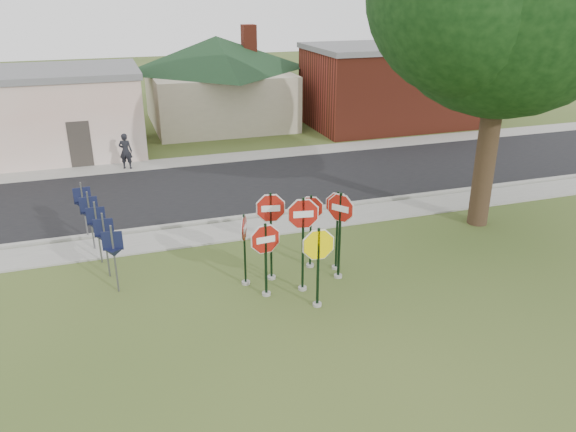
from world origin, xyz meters
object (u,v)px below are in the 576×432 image
object	(u,v)px
stop_sign_yellow	(318,257)
pedestrian	(126,151)
stop_sign_center	(303,229)
stop_sign_left	(266,250)

from	to	relation	value
stop_sign_yellow	pedestrian	world-z (taller)	stop_sign_yellow
stop_sign_center	stop_sign_yellow	size ratio (longest dim) A/B	1.21
stop_sign_yellow	stop_sign_left	xyz separation A→B (m)	(-1.13, 0.97, -0.09)
stop_sign_center	stop_sign_yellow	xyz separation A→B (m)	(0.08, -0.94, -0.39)
stop_sign_yellow	pedestrian	xyz separation A→B (m)	(-4.04, 14.00, -0.57)
stop_sign_center	pedestrian	distance (m)	13.68
stop_sign_yellow	stop_sign_left	world-z (taller)	stop_sign_yellow
stop_sign_center	pedestrian	xyz separation A→B (m)	(-3.96, 13.06, -0.95)
stop_sign_left	stop_sign_yellow	bearing A→B (deg)	-40.59
stop_sign_center	stop_sign_left	world-z (taller)	stop_sign_center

